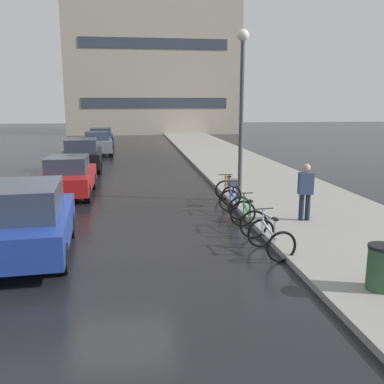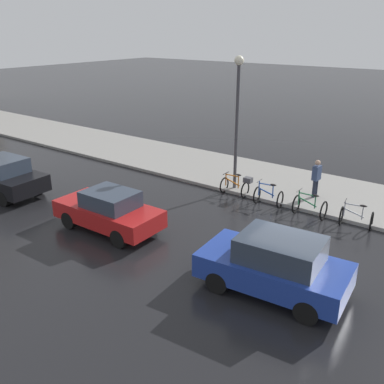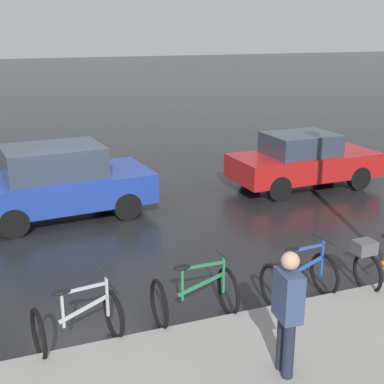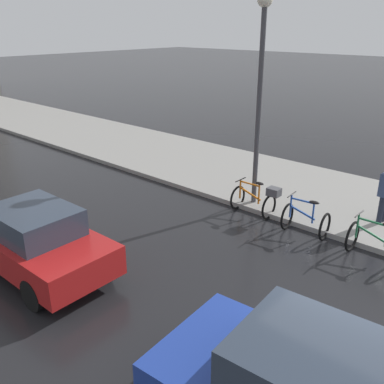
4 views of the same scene
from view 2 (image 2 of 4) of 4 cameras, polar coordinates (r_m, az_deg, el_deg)
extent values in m
plane|color=black|center=(14.11, 14.01, -8.67)|extent=(140.00, 140.00, 0.00)
cube|color=gray|center=(23.65, -2.68, 4.39)|extent=(4.80, 60.00, 0.14)
torus|color=black|center=(16.76, 19.28, -2.99)|extent=(0.71, 0.16, 0.71)
torus|color=black|center=(16.67, 22.82, -3.62)|extent=(0.71, 0.16, 0.71)
cube|color=#ADAFB5|center=(16.60, 21.78, -2.63)|extent=(0.04, 0.04, 0.50)
cube|color=#ADAFB5|center=(16.64, 19.67, -2.10)|extent=(0.04, 0.04, 0.60)
cube|color=#ADAFB5|center=(16.53, 20.83, -1.62)|extent=(0.12, 0.63, 0.04)
cube|color=#ADAFB5|center=(16.64, 20.78, -2.61)|extent=(0.13, 0.71, 0.26)
ellipsoid|color=black|center=(16.49, 21.91, -1.73)|extent=(0.17, 0.28, 0.07)
cylinder|color=black|center=(16.52, 19.80, -1.08)|extent=(0.50, 0.10, 0.03)
torus|color=black|center=(17.28, 13.72, -1.57)|extent=(0.75, 0.06, 0.75)
torus|color=black|center=(16.94, 17.14, -2.39)|extent=(0.75, 0.06, 0.75)
cube|color=#237042|center=(16.95, 16.10, -1.35)|extent=(0.04, 0.04, 0.50)
cube|color=#237042|center=(17.15, 14.06, -0.73)|extent=(0.04, 0.04, 0.59)
cube|color=#237042|center=(16.96, 15.14, -0.31)|extent=(0.04, 0.66, 0.04)
cube|color=#237042|center=(17.06, 15.13, -1.28)|extent=(0.04, 0.75, 0.27)
ellipsoid|color=black|center=(16.85, 16.19, -0.47)|extent=(0.14, 0.26, 0.07)
cylinder|color=black|center=(17.04, 14.15, 0.25)|extent=(0.50, 0.03, 0.03)
torus|color=black|center=(17.96, 8.65, -0.37)|extent=(0.72, 0.12, 0.71)
torus|color=black|center=(17.63, 11.66, -1.00)|extent=(0.72, 0.12, 0.71)
cube|color=#234CA8|center=(17.63, 10.73, 0.02)|extent=(0.04, 0.04, 0.54)
cube|color=#234CA8|center=(17.83, 8.92, 0.50)|extent=(0.04, 0.04, 0.62)
cube|color=#234CA8|center=(17.64, 9.87, 1.02)|extent=(0.09, 0.61, 0.04)
cube|color=#234CA8|center=(17.74, 9.88, 0.03)|extent=(0.09, 0.69, 0.25)
ellipsoid|color=black|center=(17.53, 10.79, 0.93)|extent=(0.16, 0.27, 0.07)
cylinder|color=black|center=(17.71, 8.98, 1.50)|extent=(0.50, 0.07, 0.03)
torus|color=black|center=(18.93, 4.32, 0.94)|extent=(0.71, 0.07, 0.71)
torus|color=black|center=(18.45, 7.09, 0.28)|extent=(0.71, 0.07, 0.71)
cube|color=orange|center=(18.50, 6.21, 1.34)|extent=(0.04, 0.04, 0.58)
cube|color=orange|center=(18.80, 4.54, 1.68)|extent=(0.04, 0.04, 0.55)
cube|color=orange|center=(18.57, 5.39, 2.21)|extent=(0.04, 0.63, 0.04)
cube|color=orange|center=(18.65, 5.43, 1.35)|extent=(0.05, 0.71, 0.26)
ellipsoid|color=black|center=(18.40, 6.24, 2.27)|extent=(0.14, 0.26, 0.07)
cylinder|color=black|center=(18.71, 4.57, 2.53)|extent=(0.50, 0.03, 0.03)
cube|color=#4C4C51|center=(18.23, 7.48, 1.61)|extent=(0.28, 0.34, 0.22)
cube|color=navy|center=(12.08, 10.74, -10.17)|extent=(2.26, 4.16, 0.69)
cube|color=#2D3847|center=(11.70, 11.70, -7.51)|extent=(1.76, 2.28, 0.67)
cylinder|color=black|center=(12.01, 3.41, -11.93)|extent=(0.27, 0.66, 0.64)
cylinder|color=black|center=(13.35, 7.03, -8.40)|extent=(0.27, 0.66, 0.64)
cylinder|color=black|center=(11.26, 15.01, -15.20)|extent=(0.27, 0.66, 0.64)
cylinder|color=black|center=(12.69, 17.45, -11.01)|extent=(0.27, 0.66, 0.64)
cube|color=#AD1919|center=(15.61, -11.09, -2.82)|extent=(1.80, 4.06, 0.62)
cube|color=#2D3847|center=(15.27, -10.83, -0.93)|extent=(1.45, 1.84, 0.56)
cylinder|color=black|center=(16.17, -16.05, -3.63)|extent=(0.23, 0.64, 0.64)
cylinder|color=black|center=(17.06, -12.11, -1.94)|extent=(0.23, 0.64, 0.64)
cylinder|color=black|center=(14.44, -9.71, -6.14)|extent=(0.23, 0.64, 0.64)
cylinder|color=black|center=(15.43, -5.74, -4.08)|extent=(0.23, 0.64, 0.64)
cube|color=black|center=(20.40, -23.98, 1.56)|extent=(2.09, 4.25, 0.70)
cube|color=#2D3847|center=(20.07, -23.99, 3.27)|extent=(1.63, 1.99, 0.63)
cylinder|color=black|center=(21.98, -23.91, 1.93)|extent=(0.25, 0.65, 0.64)
cylinder|color=black|center=(19.06, -23.76, -0.84)|extent=(0.25, 0.65, 0.64)
cylinder|color=black|center=(19.93, -19.80, 0.65)|extent=(0.25, 0.65, 0.64)
cylinder|color=#1E2333|center=(18.71, 15.94, 0.21)|extent=(0.14, 0.14, 0.90)
cylinder|color=#1E2333|center=(18.86, 16.19, 0.36)|extent=(0.14, 0.14, 0.90)
cube|color=navy|center=(18.54, 16.30, 2.46)|extent=(0.42, 0.28, 0.61)
sphere|color=tan|center=(18.41, 16.44, 3.77)|extent=(0.22, 0.22, 0.22)
cylinder|color=#424247|center=(18.55, 5.95, 8.12)|extent=(0.14, 0.14, 5.45)
sphere|color=#F2EACC|center=(18.12, 6.31, 17.04)|extent=(0.39, 0.39, 0.39)
camera|label=1|loc=(13.57, 57.64, -3.94)|focal=40.00mm
camera|label=3|loc=(21.85, 29.66, 11.51)|focal=50.00mm
camera|label=4|loc=(6.55, 10.03, 4.79)|focal=40.00mm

